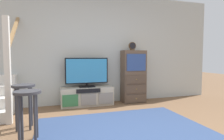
# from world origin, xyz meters

# --- Properties ---
(back_wall) EXTENTS (6.40, 0.12, 2.70)m
(back_wall) POSITION_xyz_m (0.00, 2.46, 1.35)
(back_wall) COLOR #B2B7B2
(back_wall) RESTS_ON ground_plane
(area_rug) EXTENTS (2.60, 1.80, 0.01)m
(area_rug) POSITION_xyz_m (0.00, 0.60, 0.01)
(area_rug) COLOR navy
(area_rug) RESTS_ON ground_plane
(media_console) EXTENTS (1.20, 0.38, 0.43)m
(media_console) POSITION_xyz_m (-0.30, 2.19, 0.22)
(media_console) COLOR #BCB29E
(media_console) RESTS_ON ground_plane
(television) EXTENTS (0.99, 0.22, 0.68)m
(television) POSITION_xyz_m (-0.30, 2.22, 0.79)
(television) COLOR black
(television) RESTS_ON media_console
(side_cabinet) EXTENTS (0.58, 0.38, 1.30)m
(side_cabinet) POSITION_xyz_m (0.87, 2.20, 0.65)
(side_cabinet) COLOR brown
(side_cabinet) RESTS_ON ground_plane
(desk_clock) EXTENTS (0.18, 0.08, 0.21)m
(desk_clock) POSITION_xyz_m (0.83, 2.19, 1.40)
(desk_clock) COLOR #4C3823
(desk_clock) RESTS_ON side_cabinet
(bar_stool_near) EXTENTS (0.34, 0.34, 0.69)m
(bar_stool_near) POSITION_xyz_m (-1.34, 0.58, 0.51)
(bar_stool_near) COLOR #333338
(bar_stool_near) RESTS_ON ground_plane
(bar_stool_far) EXTENTS (0.34, 0.34, 0.70)m
(bar_stool_far) POSITION_xyz_m (-1.47, 1.10, 0.52)
(bar_stool_far) COLOR #333338
(bar_stool_far) RESTS_ON ground_plane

